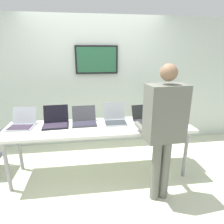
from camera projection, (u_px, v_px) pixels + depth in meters
name	position (u px, v px, depth m)	size (l,w,h in m)	color
ground	(101.00, 173.00, 2.98)	(8.00, 8.00, 0.04)	beige
back_wall	(95.00, 83.00, 3.67)	(8.00, 0.11, 2.45)	silver
workbench	(100.00, 129.00, 2.76)	(2.66, 0.70, 0.78)	silver
equipment_box	(169.00, 111.00, 2.95)	(0.37, 0.40, 0.29)	#536267
laptop_station_0	(22.00, 123.00, 2.70)	(0.36, 0.38, 0.25)	#AAB0B7
laptop_station_1	(56.00, 121.00, 2.76)	(0.38, 0.38, 0.26)	black
laptop_station_2	(84.00, 120.00, 2.83)	(0.37, 0.37, 0.23)	#3B3C41
laptop_station_3	(115.00, 118.00, 2.87)	(0.34, 0.34, 0.28)	#AEB5B8
laptop_station_4	(143.00, 118.00, 2.93)	(0.34, 0.34, 0.23)	#222524
person	(164.00, 123.00, 2.17)	(0.47, 0.62, 1.68)	#65675D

